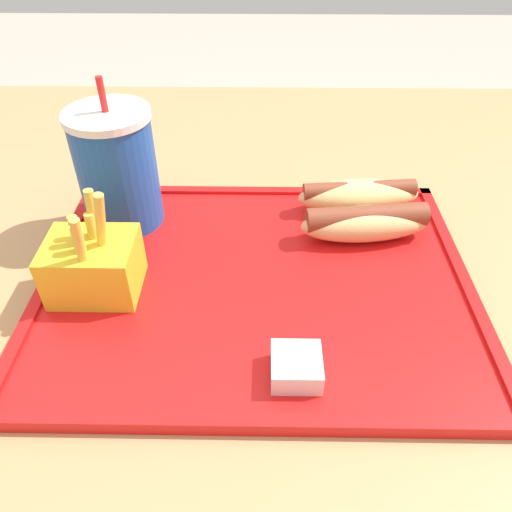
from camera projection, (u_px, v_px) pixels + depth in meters
dining_table at (224, 475)px, 0.74m from camera, size 1.12×1.09×0.74m
food_tray at (256, 282)px, 0.51m from camera, size 0.43×0.33×0.01m
soda_cup at (117, 169)px, 0.54m from camera, size 0.09×0.09×0.17m
hot_dog_far at (359, 195)px, 0.58m from camera, size 0.15×0.06×0.04m
hot_dog_near at (366, 222)px, 0.54m from camera, size 0.15×0.06×0.04m
fries_carton at (92, 267)px, 0.47m from camera, size 0.08×0.07×0.11m
sauce_cup_mayo at (296, 366)px, 0.41m from camera, size 0.04×0.04×0.02m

